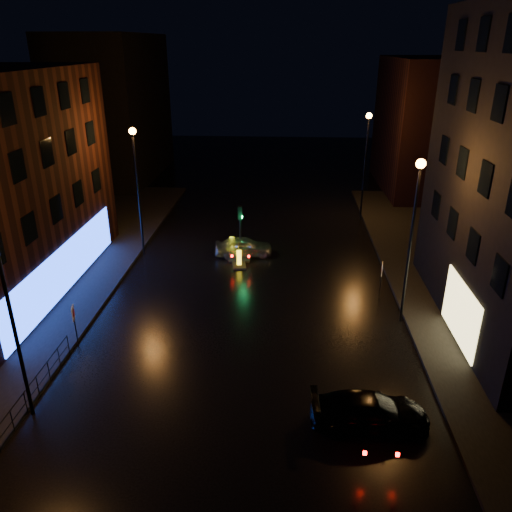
# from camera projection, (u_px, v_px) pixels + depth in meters

# --- Properties ---
(ground) EXTENTS (120.00, 120.00, 0.00)m
(ground) POSITION_uv_depth(u_px,v_px,m) (239.00, 388.00, 20.64)
(ground) COLOR black
(ground) RESTS_ON ground
(pavement_left) EXTENTS (12.00, 44.00, 0.15)m
(pavement_left) POSITION_uv_depth(u_px,v_px,m) (10.00, 289.00, 28.74)
(pavement_left) COLOR black
(pavement_left) RESTS_ON ground
(pavement_right) EXTENTS (12.00, 44.00, 0.15)m
(pavement_right) POSITION_uv_depth(u_px,v_px,m) (508.00, 304.00, 27.15)
(pavement_right) COLOR black
(pavement_right) RESTS_ON ground
(building_far_left) EXTENTS (8.00, 16.00, 14.00)m
(building_far_left) POSITION_uv_depth(u_px,v_px,m) (114.00, 108.00, 50.89)
(building_far_left) COLOR black
(building_far_left) RESTS_ON ground
(building_far_right) EXTENTS (8.00, 14.00, 12.00)m
(building_far_right) POSITION_uv_depth(u_px,v_px,m) (429.00, 126.00, 46.76)
(building_far_right) COLOR black
(building_far_right) RESTS_ON ground
(street_lamp_lnear) EXTENTS (0.44, 0.44, 8.37)m
(street_lamp_lnear) POSITION_uv_depth(u_px,v_px,m) (4.00, 284.00, 17.05)
(street_lamp_lnear) COLOR black
(street_lamp_lnear) RESTS_ON ground
(street_lamp_lfar) EXTENTS (0.44, 0.44, 8.37)m
(street_lamp_lfar) POSITION_uv_depth(u_px,v_px,m) (136.00, 172.00, 31.73)
(street_lamp_lfar) COLOR black
(street_lamp_lfar) RESTS_ON ground
(street_lamp_rnear) EXTENTS (0.44, 0.44, 8.37)m
(street_lamp_rnear) POSITION_uv_depth(u_px,v_px,m) (414.00, 218.00, 23.50)
(street_lamp_rnear) COLOR black
(street_lamp_rnear) RESTS_ON ground
(street_lamp_rfar) EXTENTS (0.44, 0.44, 8.37)m
(street_lamp_rfar) POSITION_uv_depth(u_px,v_px,m) (366.00, 150.00, 38.17)
(street_lamp_rfar) COLOR black
(street_lamp_rfar) RESTS_ON ground
(traffic_signal) EXTENTS (1.40, 2.40, 3.45)m
(traffic_signal) POSITION_uv_depth(u_px,v_px,m) (241.00, 248.00, 33.35)
(traffic_signal) COLOR black
(traffic_signal) RESTS_ON ground
(guard_railing) EXTENTS (0.05, 6.04, 1.00)m
(guard_railing) POSITION_uv_depth(u_px,v_px,m) (37.00, 381.00, 19.88)
(guard_railing) COLOR black
(guard_railing) RESTS_ON ground
(silver_hatchback) EXTENTS (3.96, 1.99, 1.29)m
(silver_hatchback) POSITION_uv_depth(u_px,v_px,m) (244.00, 247.00, 33.26)
(silver_hatchback) COLOR #ACAFB4
(silver_hatchback) RESTS_ON ground
(dark_sedan) EXTENTS (4.44, 1.94, 1.27)m
(dark_sedan) POSITION_uv_depth(u_px,v_px,m) (370.00, 412.00, 18.41)
(dark_sedan) COLOR black
(dark_sedan) RESTS_ON ground
(bollard_near) EXTENTS (1.01, 1.35, 1.08)m
(bollard_near) POSITION_uv_depth(u_px,v_px,m) (239.00, 263.00, 31.84)
(bollard_near) COLOR black
(bollard_near) RESTS_ON ground
(bollard_far) EXTENTS (1.00, 1.39, 1.15)m
(bollard_far) POSITION_uv_depth(u_px,v_px,m) (232.00, 250.00, 33.78)
(bollard_far) COLOR black
(bollard_far) RESTS_ON ground
(road_sign_left) EXTENTS (0.18, 0.49, 2.07)m
(road_sign_left) POSITION_uv_depth(u_px,v_px,m) (74.00, 316.00, 23.00)
(road_sign_left) COLOR black
(road_sign_left) RESTS_ON ground
(road_sign_right) EXTENTS (0.15, 0.52, 2.15)m
(road_sign_right) POSITION_uv_depth(u_px,v_px,m) (382.00, 272.00, 27.30)
(road_sign_right) COLOR black
(road_sign_right) RESTS_ON ground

